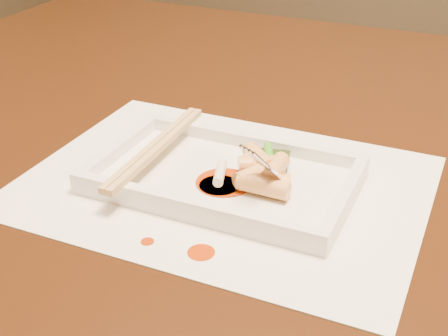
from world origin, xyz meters
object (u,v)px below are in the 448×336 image
at_px(plate_base, 224,180).
at_px(fork, 300,115).
at_px(placemat, 224,184).
at_px(chopstick_a, 153,146).
at_px(table, 324,200).

bearing_deg(plate_base, fork, 14.42).
height_order(placemat, chopstick_a, chopstick_a).
height_order(table, chopstick_a, chopstick_a).
relative_size(table, placemat, 3.50).
distance_m(plate_base, chopstick_a, 0.08).
bearing_deg(fork, table, 92.30).
distance_m(table, fork, 0.24).
distance_m(table, placemat, 0.21).
relative_size(chopstick_a, fork, 1.42).
xyz_separation_m(placemat, chopstick_a, (-0.08, 0.00, 0.03)).
relative_size(plate_base, chopstick_a, 1.30).
bearing_deg(table, placemat, -110.17).
relative_size(table, chopstick_a, 7.02).
xyz_separation_m(chopstick_a, fork, (0.15, 0.02, 0.06)).
xyz_separation_m(table, plate_base, (-0.06, -0.17, 0.11)).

